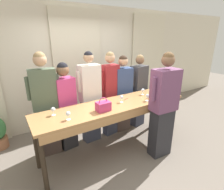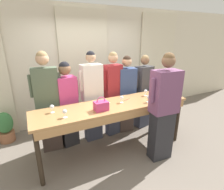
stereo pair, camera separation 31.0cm
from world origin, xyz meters
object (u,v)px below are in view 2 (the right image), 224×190
Objects in this scene: wine_glass_center_mid at (122,98)px; guest_navy_coat at (126,94)px; handbag at (101,106)px; wine_glass_center_right at (169,92)px; wine_glass_front_mid at (174,92)px; wine_glass_back_mid at (146,91)px; wine_glass_back_left at (160,96)px; wine_glass_center_left at (65,112)px; host_pouring at (164,109)px; potted_plant at (5,127)px; wine_glass_front_left at (52,107)px; wine_bottle at (156,92)px; guest_beige_cap at (143,92)px; guest_olive_jacket at (48,102)px; guest_striped_shirt at (113,93)px; guest_cream_sweater at (92,97)px; tasting_bar at (114,110)px; guest_pink_top at (68,104)px; wine_glass_front_right at (149,97)px.

wine_glass_center_mid is 0.73m from guest_navy_coat.
wine_glass_center_right is at bearing 1.00° from handbag.
wine_glass_back_mid is (-0.48, 0.29, 0.00)m from wine_glass_front_mid.
wine_glass_back_left is 0.35m from wine_glass_back_mid.
wine_glass_center_left is 1.00× the size of wine_glass_back_left.
potted_plant is (-2.52, 1.81, -0.62)m from host_pouring.
wine_glass_front_mid is (1.56, -0.02, 0.01)m from handbag.
wine_glass_center_mid is (1.19, -0.11, 0.00)m from wine_glass_front_left.
wine_glass_front_left is (-1.93, 0.18, -0.02)m from wine_bottle.
wine_glass_center_right is at bearing -6.14° from wine_glass_front_left.
host_pouring reaches higher than wine_glass_front_left.
wine_glass_center_right is (1.00, -0.12, 0.00)m from wine_glass_center_mid.
wine_glass_front_mid and wine_glass_center_left have the same top height.
wine_glass_front_left is 1.60m from potted_plant.
guest_navy_coat is 0.46m from guest_beige_cap.
host_pouring is (-0.20, -0.32, -0.10)m from wine_glass_back_left.
guest_beige_cap is at bearing -0.00° from guest_olive_jacket.
guest_striped_shirt reaches higher than potted_plant.
wine_glass_center_mid is 1.33m from guest_olive_jacket.
guest_striped_shirt reaches higher than wine_glass_front_mid.
guest_cream_sweater reaches higher than guest_navy_coat.
wine_glass_front_left is at bearing 158.71° from host_pouring.
wine_glass_back_mid is at bearing -24.50° from guest_cream_sweater.
guest_beige_cap is (1.25, -0.00, -0.07)m from guest_cream_sweater.
tasting_bar is 1.22m from guest_beige_cap.
wine_glass_back_mid is 0.55m from guest_beige_cap.
wine_glass_center_left is 0.08× the size of guest_navy_coat.
host_pouring reaches higher than tasting_bar.
wine_glass_center_left is 0.08× the size of guest_beige_cap.
wine_glass_front_mid is at bearing -8.59° from wine_glass_center_mid.
wine_glass_back_mid is at bearing -16.82° from guest_pink_top.
wine_glass_back_mid is at bearing 11.02° from wine_glass_center_mid.
wine_bottle is at bearing -30.13° from guest_cream_sweater.
host_pouring reaches higher than wine_glass_back_left.
guest_olive_jacket is at bearing 157.52° from wine_glass_back_left.
wine_glass_front_mid is at bearing -0.63° from handbag.
wine_glass_back_mid is (1.67, 0.28, 0.00)m from wine_glass_center_left.
tasting_bar is at bearing 174.07° from wine_glass_front_mid.
wine_glass_front_left is 0.07× the size of guest_cream_sweater.
wine_glass_front_right is 1.00× the size of wine_glass_center_mid.
guest_cream_sweater is (0.50, 0.00, 0.05)m from guest_pink_top.
wine_glass_center_right is 0.32m from wine_glass_back_left.
wine_bottle is 1.72m from guest_pink_top.
guest_pink_top is (-1.48, 0.45, -0.16)m from wine_glass_back_mid.
wine_glass_center_right is 3.41m from potted_plant.
wine_glass_front_mid is at bearing 32.39° from host_pouring.
guest_cream_sweater is 1.91m from potted_plant.
guest_cream_sweater is 0.98× the size of host_pouring.
guest_cream_sweater is at bearing 46.28° from wine_glass_center_left.
guest_navy_coat is (-0.26, 0.79, -0.16)m from wine_glass_back_left.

